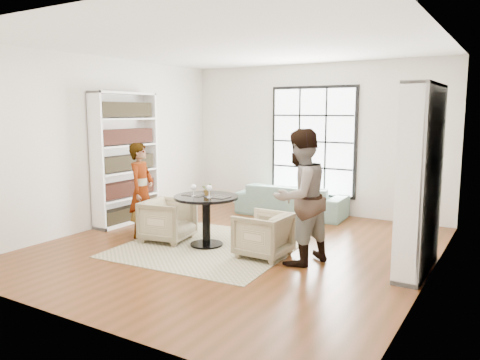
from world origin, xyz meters
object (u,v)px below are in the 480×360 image
Objects in this scene: armchair_right at (263,235)px; person_left at (141,190)px; wine_glass_left at (193,188)px; flower_centerpiece at (208,189)px; wine_glass_right at (209,188)px; person_right at (300,197)px; armchair_left at (168,220)px; sofa at (291,200)px; pedestal_table at (206,210)px.

person_left is at bearing -87.21° from armchair_right.
flower_centerpiece is at bearing 52.12° from wine_glass_left.
person_left is (-2.24, -0.06, 0.46)m from armchair_right.
flower_centerpiece is (0.14, 0.18, -0.04)m from wine_glass_left.
wine_glass_left is (-1.15, -0.10, 0.60)m from armchair_right.
flower_centerpiece is at bearing 130.90° from wine_glass_right.
person_right is at bearing -104.92° from person_left.
armchair_left is 3.84× the size of flower_centerpiece.
sofa is 2.84m from wine_glass_left.
wine_glass_right is at bearing -106.56° from person_left.
pedestal_table is at bearing -71.73° from person_right.
pedestal_table is at bearing -82.03° from flower_centerpiece.
wine_glass_left is (1.09, -0.04, 0.14)m from person_left.
person_left is 1.37m from wine_glass_right.
armchair_left is at bearing -69.42° from person_right.
sofa is 1.38× the size of person_left.
person_right is at bearing 2.75° from wine_glass_right.
armchair_left is (-0.69, -0.08, -0.23)m from pedestal_table.
wine_glass_left is at bearing -174.10° from wine_glass_right.
armchair_right reaches higher than sofa.
person_right reaches higher than wine_glass_left.
wine_glass_left is at bearing 79.39° from sofa.
armchair_left is 3.79× the size of wine_glass_right.
wine_glass_right is 0.20m from flower_centerpiece.
armchair_left is at bearing 175.95° from wine_glass_left.
armchair_right is 0.81m from person_right.
person_right is 9.88× the size of wine_glass_left.
armchair_right is 1.16m from flower_centerpiece.
person_left is at bearing 58.66° from sofa.
wine_glass_right is (0.81, -0.01, 0.59)m from armchair_left.
wine_glass_right is (-0.88, -0.07, 0.60)m from armchair_right.
wine_glass_left reaches higher than armchair_left.
flower_centerpiece is at bearing 97.97° from pedestal_table.
person_left is (-1.45, -2.71, 0.46)m from sofa.
person_left is 8.37× the size of wine_glass_left.
pedestal_table is at bearing 82.22° from sofa.
wine_glass_right is at bearing 84.93° from sofa.
wine_glass_right is (1.36, -0.01, 0.15)m from person_left.
flower_centerpiece is at bearing -87.34° from armchair_left.
wine_glass_right reaches higher than pedestal_table.
armchair_right is 1.30m from wine_glass_left.
wine_glass_left is (0.54, -0.04, 0.58)m from armchair_left.
sofa is at bearing 88.12° from wine_glass_right.
wine_glass_left is 0.95× the size of wine_glass_right.
wine_glass_left is (-0.36, -2.75, 0.60)m from sofa.
person_left reaches higher than sofa.
armchair_right is (0.79, -2.65, 0.01)m from sofa.
armchair_right is 2.29m from person_left.
person_right is at bearing 113.65° from sofa.
pedestal_table is 0.46× the size of sofa.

